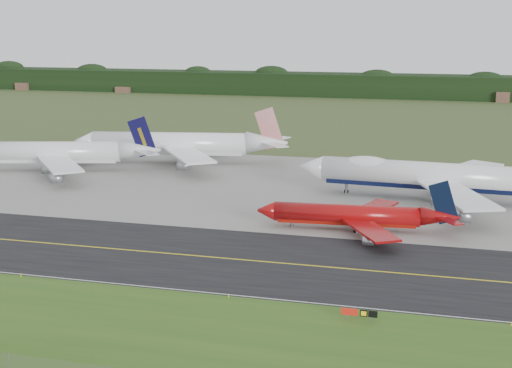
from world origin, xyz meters
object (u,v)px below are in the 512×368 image
at_px(jet_red_737, 357,216).
at_px(jet_navy_gold, 56,153).
at_px(jet_star_tail, 181,144).
at_px(jet_ba_747, 435,176).
at_px(taxiway_sign, 359,313).

bearing_deg(jet_red_737, jet_navy_gold, 156.81).
bearing_deg(jet_star_tail, jet_navy_gold, -146.78).
xyz_separation_m(jet_ba_747, jet_red_737, (-13.51, -27.96, -2.58)).
bearing_deg(jet_ba_747, jet_red_737, -115.79).
height_order(jet_ba_747, jet_star_tail, jet_star_tail).
bearing_deg(jet_navy_gold, jet_red_737, -23.19).
distance_m(jet_red_737, jet_navy_gold, 91.56).
bearing_deg(taxiway_sign, jet_red_737, 97.14).
bearing_deg(jet_navy_gold, jet_star_tail, 33.22).
bearing_deg(jet_star_tail, jet_ba_747, -20.98).
height_order(jet_ba_747, taxiway_sign, jet_ba_747).
bearing_deg(jet_ba_747, jet_star_tail, 159.02).
height_order(jet_red_737, jet_star_tail, jet_star_tail).
relative_size(jet_ba_747, taxiway_sign, 13.27).
bearing_deg(taxiway_sign, jet_ba_747, 83.34).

